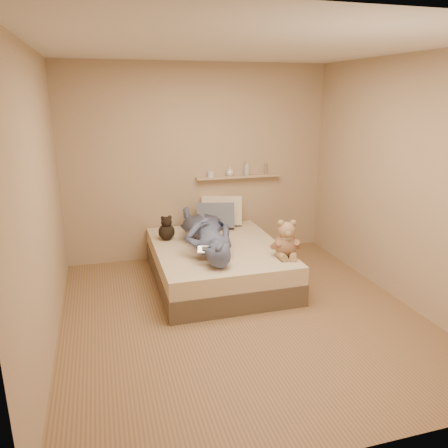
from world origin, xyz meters
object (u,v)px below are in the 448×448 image
object	(u,v)px
dark_plush	(167,229)
wall_shelf	(238,177)
teddy_bear	(286,241)
pillow_grey	(216,216)
bed	(218,263)
pillow_cream	(222,211)
game_console	(207,250)
person	(206,232)

from	to	relation	value
dark_plush	wall_shelf	size ratio (longest dim) A/B	0.26
teddy_bear	pillow_grey	xyz separation A→B (m)	(-0.48, 1.26, -0.01)
bed	teddy_bear	distance (m)	0.94
bed	wall_shelf	world-z (taller)	wall_shelf
bed	pillow_cream	bearing A→B (deg)	70.94
game_console	wall_shelf	xyz separation A→B (m)	(0.82, 1.48, 0.48)
pillow_cream	bed	bearing A→B (deg)	-109.06
teddy_bear	dark_plush	world-z (taller)	teddy_bear
game_console	dark_plush	world-z (taller)	dark_plush
person	bed	bearing A→B (deg)	-171.40
teddy_bear	wall_shelf	world-z (taller)	wall_shelf
pillow_grey	person	xyz separation A→B (m)	(-0.30, -0.70, 0.02)
teddy_bear	pillow_cream	world-z (taller)	teddy_bear
pillow_cream	pillow_grey	distance (m)	0.19
game_console	dark_plush	distance (m)	0.99
pillow_cream	pillow_grey	bearing A→B (deg)	-132.01
bed	person	xyz separation A→B (m)	(-0.14, -0.01, 0.42)
bed	game_console	bearing A→B (deg)	-115.48
teddy_bear	dark_plush	bearing A→B (deg)	141.32
teddy_bear	game_console	bearing A→B (deg)	-179.94
bed	dark_plush	size ratio (longest dim) A/B	6.06
teddy_bear	person	distance (m)	0.96
pillow_cream	teddy_bear	bearing A→B (deg)	-75.91
pillow_grey	wall_shelf	xyz separation A→B (m)	(0.39, 0.22, 0.48)
pillow_cream	dark_plush	bearing A→B (deg)	-152.12
wall_shelf	person	bearing A→B (deg)	-126.93
wall_shelf	pillow_grey	bearing A→B (deg)	-150.64
person	wall_shelf	bearing A→B (deg)	-122.96
teddy_bear	dark_plush	distance (m)	1.52
bed	pillow_grey	size ratio (longest dim) A/B	3.80
dark_plush	pillow_grey	size ratio (longest dim) A/B	0.63
wall_shelf	pillow_cream	bearing A→B (deg)	-163.29
pillow_grey	person	bearing A→B (deg)	-113.32
bed	pillow_cream	world-z (taller)	pillow_cream
game_console	teddy_bear	size ratio (longest dim) A/B	0.49
pillow_cream	wall_shelf	xyz separation A→B (m)	(0.26, 0.08, 0.45)
bed	game_console	distance (m)	0.74
game_console	person	distance (m)	0.57
game_console	wall_shelf	world-z (taller)	wall_shelf
dark_plush	pillow_grey	distance (m)	0.78
dark_plush	person	size ratio (longest dim) A/B	0.20
teddy_bear	wall_shelf	distance (m)	1.55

